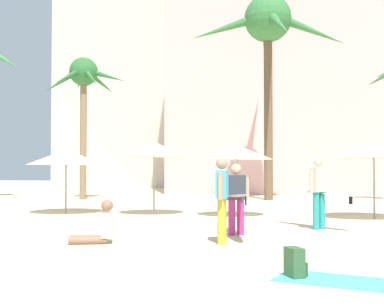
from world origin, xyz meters
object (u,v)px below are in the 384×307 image
(palm_tree_left, at_px, (84,83))
(person_far_right, at_px, (318,190))
(backpack, at_px, (295,263))
(cafe_umbrella_5, at_px, (154,149))
(cafe_umbrella_1, at_px, (374,150))
(person_near_left, at_px, (222,196))
(palm_tree_right, at_px, (268,29))
(beach_towel, at_px, (342,281))
(person_near_right, at_px, (99,228))
(cafe_umbrella_2, at_px, (238,152))
(cafe_umbrella_3, at_px, (66,157))
(person_far_left, at_px, (236,196))

(palm_tree_left, height_order, person_far_right, palm_tree_left)
(backpack, bearing_deg, palm_tree_left, 93.19)
(person_far_right, bearing_deg, cafe_umbrella_5, 13.96)
(cafe_umbrella_1, bearing_deg, person_near_left, -127.41)
(palm_tree_left, relative_size, palm_tree_right, 0.70)
(cafe_umbrella_1, xyz_separation_m, beach_towel, (-2.62, -9.09, -2.05))
(person_near_right, bearing_deg, cafe_umbrella_2, -126.59)
(cafe_umbrella_1, bearing_deg, person_near_right, -139.27)
(palm_tree_left, relative_size, beach_towel, 4.06)
(cafe_umbrella_3, xyz_separation_m, person_near_right, (3.07, -6.91, -1.58))
(beach_towel, bearing_deg, person_near_left, 116.99)
(beach_towel, xyz_separation_m, person_far_left, (-1.46, 4.70, 0.88))
(cafe_umbrella_1, distance_m, person_far_left, 6.10)
(person_far_left, bearing_deg, beach_towel, -176.03)
(palm_tree_left, bearing_deg, person_near_right, -71.68)
(person_near_left, bearing_deg, backpack, -65.71)
(palm_tree_left, distance_m, cafe_umbrella_2, 12.19)
(person_far_right, height_order, person_far_left, person_far_right)
(person_far_left, bearing_deg, palm_tree_right, -19.17)
(palm_tree_left, relative_size, person_near_right, 7.60)
(cafe_umbrella_2, distance_m, cafe_umbrella_3, 5.83)
(cafe_umbrella_1, height_order, person_near_left, cafe_umbrella_1)
(cafe_umbrella_1, bearing_deg, person_far_left, -132.95)
(person_far_left, distance_m, person_near_left, 1.33)
(palm_tree_right, relative_size, backpack, 23.76)
(cafe_umbrella_3, xyz_separation_m, cafe_umbrella_5, (3.05, -0.22, 0.25))
(backpack, xyz_separation_m, person_far_left, (-0.86, 4.54, 0.69))
(cafe_umbrella_2, bearing_deg, person_near_left, -92.47)
(palm_tree_left, relative_size, cafe_umbrella_3, 2.65)
(beach_towel, bearing_deg, person_far_right, 84.81)
(cafe_umbrella_1, height_order, cafe_umbrella_5, cafe_umbrella_5)
(cafe_umbrella_2, relative_size, backpack, 5.35)
(cafe_umbrella_2, bearing_deg, palm_tree_right, 81.07)
(person_far_right, xyz_separation_m, person_far_left, (-2.03, -1.54, -0.07))
(cafe_umbrella_1, relative_size, beach_towel, 1.56)
(person_far_right, bearing_deg, beach_towel, 136.28)
(cafe_umbrella_2, distance_m, person_far_right, 3.95)
(beach_towel, bearing_deg, palm_tree_right, 90.17)
(cafe_umbrella_3, xyz_separation_m, backpack, (6.66, -9.97, -1.69))
(cafe_umbrella_5, bearing_deg, person_near_left, -69.12)
(palm_tree_right, height_order, person_near_right, palm_tree_right)
(palm_tree_right, distance_m, person_near_left, 16.84)
(person_far_left, bearing_deg, person_far_right, -66.24)
(backpack, bearing_deg, person_near_right, 117.38)
(cafe_umbrella_3, relative_size, backpack, 6.32)
(beach_towel, bearing_deg, backpack, 164.78)
(cafe_umbrella_2, relative_size, person_near_left, 1.30)
(cafe_umbrella_5, relative_size, backpack, 5.69)
(palm_tree_left, height_order, cafe_umbrella_5, palm_tree_left)
(backpack, distance_m, person_near_right, 4.72)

